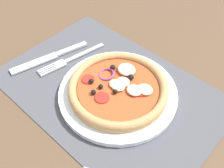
{
  "coord_description": "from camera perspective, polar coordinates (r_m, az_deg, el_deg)",
  "views": [
    {
      "loc": [
        -26.65,
        28.06,
        45.45
      ],
      "look_at": [
        -0.75,
        0.0,
        2.65
      ],
      "focal_mm": 42.97,
      "sensor_mm": 36.0,
      "label": 1
    }
  ],
  "objects": [
    {
      "name": "plate",
      "position": [
        0.58,
        0.95,
        -2.22
      ],
      "size": [
        25.52,
        25.52,
        1.25
      ],
      "primitive_type": "cylinder",
      "color": "white",
      "rests_on": "placemat"
    },
    {
      "name": "placemat",
      "position": [
        0.6,
        -0.53,
        -1.2
      ],
      "size": [
        48.44,
        32.72,
        0.4
      ],
      "primitive_type": "cube",
      "color": "#4C4C51",
      "rests_on": "ground_plane"
    },
    {
      "name": "knife",
      "position": [
        0.68,
        -13.19,
        5.53
      ],
      "size": [
        6.94,
        19.71,
        0.62
      ],
      "rotation": [
        0.0,
        0.0,
        1.3
      ],
      "color": "silver",
      "rests_on": "placemat"
    },
    {
      "name": "pizza",
      "position": [
        0.56,
        1.06,
        -1.03
      ],
      "size": [
        21.24,
        21.24,
        2.6
      ],
      "color": "tan",
      "rests_on": "plate"
    },
    {
      "name": "fork",
      "position": [
        0.66,
        -9.17,
        5.06
      ],
      "size": [
        5.05,
        17.94,
        0.44
      ],
      "rotation": [
        0.0,
        0.0,
        1.37
      ],
      "color": "silver",
      "rests_on": "placemat"
    },
    {
      "name": "ground_plane",
      "position": [
        0.61,
        -0.52,
        -2.06
      ],
      "size": [
        190.0,
        140.0,
        2.4
      ],
      "primitive_type": "cube",
      "color": "brown"
    }
  ]
}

